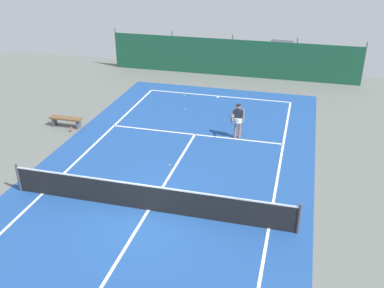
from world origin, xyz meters
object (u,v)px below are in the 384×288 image
at_px(tennis_ball_near_player, 185,109).
at_px(parked_car, 280,55).
at_px(tennis_ball_midcourt, 184,95).
at_px(water_bottle, 71,130).
at_px(tennis_net, 148,198).
at_px(courtside_bench, 66,120).
at_px(tennis_ball_by_sideline, 169,165).
at_px(tennis_player, 238,119).

relative_size(tennis_ball_near_player, parked_car, 0.02).
bearing_deg(tennis_ball_midcourt, water_bottle, -121.69).
relative_size(tennis_net, tennis_ball_near_player, 153.33).
distance_m(courtside_bench, water_bottle, 0.77).
bearing_deg(tennis_net, courtside_bench, 137.86).
bearing_deg(tennis_ball_midcourt, parked_car, 57.44).
bearing_deg(courtside_bench, tennis_ball_midcourt, 52.67).
bearing_deg(parked_car, tennis_net, -94.51).
bearing_deg(courtside_bench, tennis_ball_by_sideline, -22.41).
bearing_deg(tennis_ball_near_player, parked_car, 66.67).
bearing_deg(tennis_player, tennis_ball_midcourt, -57.50).
relative_size(parked_car, water_bottle, 17.99).
xyz_separation_m(tennis_ball_near_player, parked_car, (4.17, 9.66, 0.81)).
height_order(tennis_net, tennis_ball_by_sideline, tennis_net).
xyz_separation_m(parked_car, courtside_bench, (-9.19, -13.28, -0.46)).
xyz_separation_m(tennis_player, water_bottle, (-7.75, -1.35, -0.84)).
relative_size(tennis_ball_near_player, courtside_bench, 0.04).
relative_size(tennis_ball_by_sideline, parked_car, 0.02).
relative_size(tennis_player, parked_car, 0.38).
xyz_separation_m(tennis_player, tennis_ball_near_player, (-3.26, 2.75, -0.93)).
bearing_deg(water_bottle, tennis_player, 9.90).
height_order(tennis_net, parked_car, parked_car).
relative_size(parked_car, courtside_bench, 2.70).
bearing_deg(tennis_ball_near_player, courtside_bench, -144.25).
distance_m(tennis_ball_near_player, tennis_ball_midcourt, 2.21).
bearing_deg(water_bottle, tennis_ball_near_player, 42.43).
relative_size(tennis_ball_by_sideline, water_bottle, 0.28).
height_order(tennis_ball_midcourt, courtside_bench, courtside_bench).
distance_m(tennis_ball_midcourt, tennis_ball_by_sideline, 8.40).
bearing_deg(tennis_ball_near_player, tennis_ball_by_sideline, -80.41).
distance_m(tennis_ball_by_sideline, courtside_bench, 6.56).
height_order(tennis_player, tennis_ball_by_sideline, tennis_player).
bearing_deg(tennis_ball_by_sideline, tennis_ball_midcourt, 101.57).
distance_m(tennis_ball_near_player, parked_car, 10.55).
bearing_deg(courtside_bench, tennis_player, 5.94).
height_order(parked_car, courtside_bench, parked_car).
relative_size(tennis_net, parked_car, 2.34).
height_order(tennis_player, tennis_ball_midcourt, tennis_player).
height_order(tennis_player, water_bottle, tennis_player).
bearing_deg(parked_car, tennis_player, -90.07).
height_order(tennis_ball_near_player, water_bottle, water_bottle).
relative_size(tennis_net, water_bottle, 42.17).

